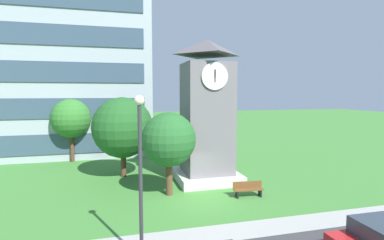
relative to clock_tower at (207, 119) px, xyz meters
name	(u,v)px	position (x,y,z in m)	size (l,w,h in m)	color
ground_plane	(198,199)	(-1.61, -3.42, -4.35)	(160.00, 160.00, 0.00)	#3D7A33
kerb_strip	(225,233)	(-1.61, -7.80, -4.35)	(120.00, 1.60, 0.01)	#9E9E99
office_building	(55,62)	(-12.51, 16.21, 5.25)	(19.66, 15.12, 19.20)	#9EA8B2
clock_tower	(207,119)	(0.00, 0.00, 0.00)	(4.28, 4.28, 9.79)	slate
park_bench	(248,189)	(1.39, -3.84, -3.89)	(1.83, 0.63, 0.88)	brown
street_lamp	(140,160)	(-5.35, -9.08, -0.60)	(0.36, 0.36, 6.08)	#333338
tree_by_building	(169,140)	(-3.11, -2.34, -0.98)	(3.26, 3.26, 5.02)	#513823
tree_near_tower	(123,128)	(-5.67, 2.41, -0.71)	(4.44, 4.44, 5.87)	#513823
tree_streetside	(71,119)	(-10.00, 8.47, -0.47)	(3.46, 3.46, 5.63)	#513823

